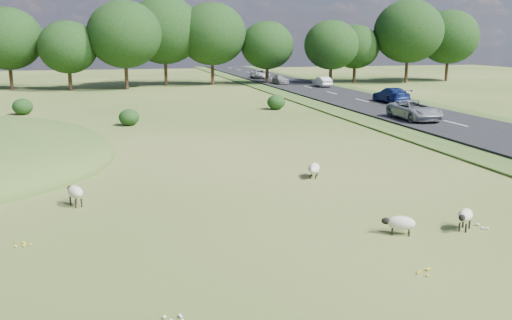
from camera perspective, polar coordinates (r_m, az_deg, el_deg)
The scene contains 13 objects.
ground at distance 40.75m, azimuth -8.34°, elevation 3.07°, with size 160.00×160.00×0.00m, color #30531A.
road at distance 55.90m, azimuth 11.40°, elevation 5.53°, with size 8.00×150.00×0.25m, color black.
treeline at distance 75.53m, azimuth -12.27°, elevation 12.06°, with size 96.28×14.66×11.70m.
shrubs at distance 48.37m, azimuth -11.14°, elevation 5.17°, with size 23.20×9.92×1.36m.
sheep_0 at distance 19.35m, azimuth 14.22°, elevation -6.12°, with size 1.13×0.84×0.64m.
sheep_1 at distance 20.38m, azimuth 20.18°, elevation -5.23°, with size 0.97×0.93×0.74m.
sheep_2 at distance 22.91m, azimuth -17.66°, elevation -3.06°, with size 0.82×1.14×0.80m.
sheep_3 at distance 26.37m, azimuth 5.80°, elevation -0.86°, with size 0.91×1.23×0.69m.
car_0 at distance 87.60m, azimuth 0.40°, elevation 8.59°, with size 2.12×4.61×1.28m, color silver.
car_1 at distance 77.19m, azimuth 2.47°, elevation 8.10°, with size 1.53×3.79×1.29m, color silver.
car_2 at distance 56.31m, azimuth 13.37°, elevation 6.35°, with size 2.01×4.94×1.43m, color navy.
car_4 at distance 73.05m, azimuth 6.65°, elevation 7.79°, with size 1.33×3.81×1.26m, color silver.
car_5 at distance 44.83m, azimuth 15.59°, elevation 4.84°, with size 2.41×5.24×1.46m, color #999BA0.
Camera 1 is at (-4.14, -20.04, 6.35)m, focal length 40.00 mm.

